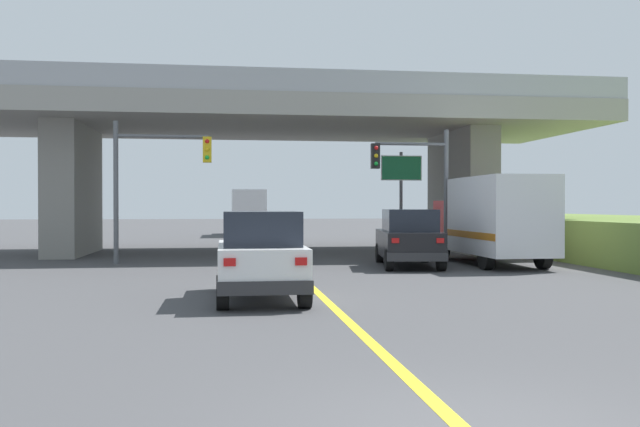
{
  "coord_description": "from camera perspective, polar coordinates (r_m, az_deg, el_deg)",
  "views": [
    {
      "loc": [
        -2.26,
        -6.1,
        2.15
      ],
      "look_at": [
        0.51,
        14.02,
        1.92
      ],
      "focal_mm": 38.71,
      "sensor_mm": 36.0,
      "label": 1
    }
  ],
  "objects": [
    {
      "name": "ground",
      "position": [
        31.84,
        -3.76,
        -3.21
      ],
      "size": [
        160.0,
        160.0,
        0.0
      ],
      "primitive_type": "plane",
      "color": "#424244"
    },
    {
      "name": "overpass_bridge",
      "position": [
        31.92,
        -3.77,
        6.28
      ],
      "size": [
        28.41,
        10.57,
        7.45
      ],
      "color": "gray",
      "rests_on": "ground"
    },
    {
      "name": "lane_divider_stripe",
      "position": [
        17.89,
        -0.53,
        -6.23
      ],
      "size": [
        0.2,
        23.03,
        0.01
      ],
      "primitive_type": "cube",
      "color": "yellow",
      "rests_on": "ground"
    },
    {
      "name": "suv_lead",
      "position": [
        15.82,
        -4.94,
        -3.47
      ],
      "size": [
        1.96,
        4.27,
        2.02
      ],
      "color": "silver",
      "rests_on": "ground"
    },
    {
      "name": "suv_crossing",
      "position": [
        24.42,
        7.34,
        -2.01
      ],
      "size": [
        2.52,
        4.78,
        2.02
      ],
      "rotation": [
        0.0,
        0.0,
        -0.13
      ],
      "color": "black",
      "rests_on": "ground"
    },
    {
      "name": "box_truck",
      "position": [
        25.8,
        14.11,
        -0.46
      ],
      "size": [
        2.33,
        6.83,
        3.16
      ],
      "color": "red",
      "rests_on": "ground"
    },
    {
      "name": "traffic_signal_nearside",
      "position": [
        26.9,
        8.24,
        3.06
      ],
      "size": [
        3.06,
        0.36,
        5.09
      ],
      "color": "#56595E",
      "rests_on": "ground"
    },
    {
      "name": "traffic_signal_farside",
      "position": [
        26.31,
        -13.84,
        3.43
      ],
      "size": [
        3.57,
        0.36,
        5.26
      ],
      "color": "#56595E",
      "rests_on": "ground"
    },
    {
      "name": "highway_sign",
      "position": [
        31.04,
        6.73,
        2.95
      ],
      "size": [
        1.86,
        0.17,
        4.55
      ],
      "color": "#56595E",
      "rests_on": "ground"
    },
    {
      "name": "semi_truck_distant",
      "position": [
        49.97,
        -5.96,
        0.14
      ],
      "size": [
        2.33,
        7.35,
        3.25
      ],
      "color": "navy",
      "rests_on": "ground"
    }
  ]
}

